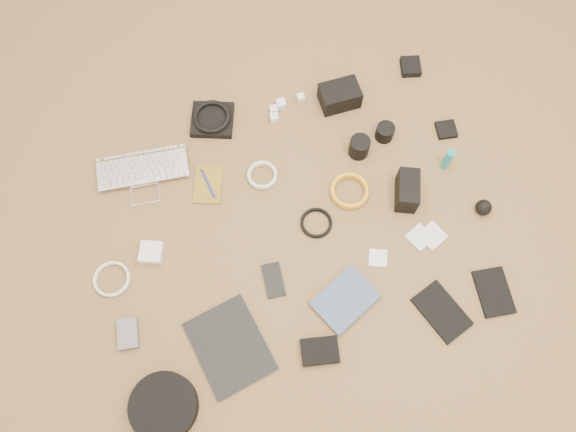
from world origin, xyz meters
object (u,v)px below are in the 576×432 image
object	(u,v)px
phone	(273,280)
paperback	(361,316)
headphone_case	(164,406)
tablet	(230,346)
dslr_camera	(340,96)
laptop	(144,180)

from	to	relation	value
phone	paperback	distance (m)	0.31
headphone_case	tablet	bearing A→B (deg)	25.46
tablet	phone	xyz separation A→B (m)	(0.20, 0.17, -0.00)
tablet	paperback	world-z (taller)	paperback
dslr_camera	phone	world-z (taller)	dslr_camera
dslr_camera	tablet	size ratio (longest dim) A/B	0.53
dslr_camera	phone	bearing A→B (deg)	-126.01
laptop	tablet	xyz separation A→B (m)	(0.13, -0.66, -0.01)
paperback	laptop	bearing A→B (deg)	14.70
tablet	phone	size ratio (longest dim) A/B	2.31
dslr_camera	headphone_case	bearing A→B (deg)	-134.37
phone	headphone_case	distance (m)	0.53
laptop	paperback	xyz separation A→B (m)	(0.57, -0.70, -0.00)
dslr_camera	paperback	xyz separation A→B (m)	(-0.22, -0.80, -0.03)
dslr_camera	paperback	size ratio (longest dim) A/B	0.74
phone	headphone_case	size ratio (longest dim) A/B	0.57
dslr_camera	paperback	distance (m)	0.83
laptop	headphone_case	world-z (taller)	headphone_case
phone	paperback	bearing A→B (deg)	-35.52
dslr_camera	paperback	world-z (taller)	dslr_camera
tablet	dslr_camera	bearing A→B (deg)	39.25
paperback	phone	bearing A→B (deg)	24.51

